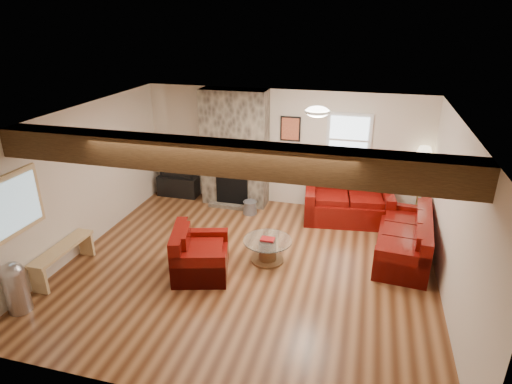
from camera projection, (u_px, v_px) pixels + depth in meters
room at (248, 198)px, 6.66m from camera, size 8.00×8.00×8.00m
oak_beam at (219, 157)px, 5.13m from camera, size 6.00×0.36×0.38m
chimney_breast at (235, 150)px, 9.13m from camera, size 1.40×0.67×2.50m
back_window at (349, 140)px, 8.64m from camera, size 0.90×0.08×1.10m
hatch_window at (14, 205)px, 5.94m from camera, size 0.08×1.00×0.90m
ceiling_dome at (317, 113)px, 6.79m from camera, size 0.40×0.40×0.18m
artwork_back at (290, 129)px, 8.87m from camera, size 0.42×0.06×0.52m
artwork_right at (455, 179)px, 6.03m from camera, size 0.06×0.55×0.42m
sofa_three at (404, 235)px, 7.35m from camera, size 1.00×2.06×0.77m
loveseat at (348, 199)px, 8.61m from camera, size 1.82×1.18×0.91m
armchair_red at (201, 252)px, 6.83m from camera, size 1.08×1.16×0.78m
coffee_table at (267, 250)px, 7.23m from camera, size 0.83×0.83×0.43m
tv_cabinet at (179, 186)px, 9.87m from camera, size 0.92×0.37×0.46m
television at (177, 167)px, 9.70m from camera, size 0.79×0.10×0.46m
floor_lamp at (424, 158)px, 8.24m from camera, size 0.40×0.40×1.56m
pine_bench at (64, 260)px, 6.89m from camera, size 0.29×1.26×0.47m
pedal_bin at (16, 287)px, 5.94m from camera, size 0.40×0.40×0.78m
coal_bucket at (250, 207)px, 9.00m from camera, size 0.30×0.30×0.28m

